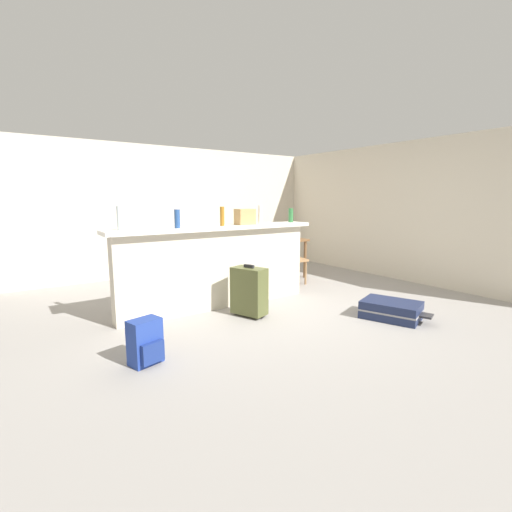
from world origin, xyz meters
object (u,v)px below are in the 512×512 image
object	(u,v)px
bottle_clear	(120,218)
suitcase_flat_navy	(391,310)
dining_table	(274,244)
dining_chair_far_side	(256,247)
backpack_blue	(146,343)
dining_chair_near_partition	(291,254)
bottle_blue	(177,219)
bottle_green	(291,215)
bottle_amber	(222,216)
bottle_white	(260,215)
grocery_bag	(245,217)
suitcase_upright_olive	(249,291)

from	to	relation	value
bottle_clear	suitcase_flat_navy	xyz separation A→B (m)	(2.81, -1.72, -1.16)
dining_table	dining_chair_far_side	world-z (taller)	dining_chair_far_side
suitcase_flat_navy	backpack_blue	distance (m)	3.00
bottle_clear	dining_chair_near_partition	xyz separation A→B (m)	(3.04, 0.52, -0.76)
bottle_blue	dining_table	size ratio (longest dim) A/B	0.21
bottle_green	bottle_blue	bearing A→B (deg)	-178.74
bottle_amber	bottle_white	world-z (taller)	bottle_white
grocery_bag	dining_chair_far_side	size ratio (longest dim) A/B	0.28
dining_table	backpack_blue	size ratio (longest dim) A/B	2.62
bottle_amber	dining_chair_near_partition	bearing A→B (deg)	19.73
grocery_bag	backpack_blue	world-z (taller)	grocery_bag
bottle_clear	dining_chair_far_side	bearing A→B (deg)	28.02
bottle_clear	bottle_white	world-z (taller)	bottle_clear
dining_chair_near_partition	dining_chair_far_side	bearing A→B (deg)	89.25
bottle_clear	bottle_green	distance (m)	2.55
backpack_blue	dining_table	bearing A→B (deg)	35.00
suitcase_flat_navy	dining_chair_far_side	bearing A→B (deg)	85.80
dining_table	suitcase_upright_olive	world-z (taller)	dining_table
bottle_blue	dining_chair_far_side	world-z (taller)	bottle_blue
bottle_clear	bottle_white	bearing A→B (deg)	-3.24
dining_chair_near_partition	suitcase_flat_navy	xyz separation A→B (m)	(-0.23, -2.23, -0.41)
bottle_blue	bottle_green	size ratio (longest dim) A/B	1.08
bottle_green	suitcase_upright_olive	bearing A→B (deg)	-154.02
bottle_amber	dining_table	distance (m)	2.18
dining_table	dining_chair_near_partition	world-z (taller)	dining_chair_near_partition
dining_chair_far_side	bottle_white	bearing A→B (deg)	-123.14
suitcase_upright_olive	suitcase_flat_navy	bearing A→B (deg)	-38.18
bottle_green	dining_chair_far_side	distance (m)	1.88
dining_chair_far_side	backpack_blue	size ratio (longest dim) A/B	2.21
bottle_clear	backpack_blue	bearing A→B (deg)	-96.88
grocery_bag	dining_chair_far_side	world-z (taller)	grocery_bag
grocery_bag	bottle_blue	bearing A→B (deg)	-178.55
suitcase_flat_navy	backpack_blue	size ratio (longest dim) A/B	2.12
bottle_blue	dining_chair_near_partition	size ratio (longest dim) A/B	0.25
bottle_blue	bottle_clear	bearing A→B (deg)	173.01
bottle_amber	dining_table	bearing A→B (deg)	32.92
dining_chair_far_side	dining_table	bearing A→B (deg)	-90.10
bottle_green	suitcase_upright_olive	xyz separation A→B (m)	(-1.16, -0.56, -0.91)
bottle_amber	suitcase_upright_olive	bearing A→B (deg)	-79.12
bottle_white	dining_chair_near_partition	distance (m)	1.48
bottle_clear	suitcase_flat_navy	distance (m)	3.49
bottle_amber	bottle_white	distance (m)	0.62
bottle_amber	grocery_bag	size ratio (longest dim) A/B	0.99
suitcase_flat_navy	dining_table	bearing A→B (deg)	84.91
bottle_blue	grocery_bag	xyz separation A→B (m)	(1.02, 0.03, -0.01)
bottle_clear	bottle_amber	distance (m)	1.30
bottle_amber	dining_chair_far_side	world-z (taller)	bottle_amber
grocery_bag	bottle_amber	bearing A→B (deg)	-172.79
suitcase_flat_navy	bottle_green	bearing A→B (deg)	98.66
bottle_blue	bottle_amber	distance (m)	0.63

